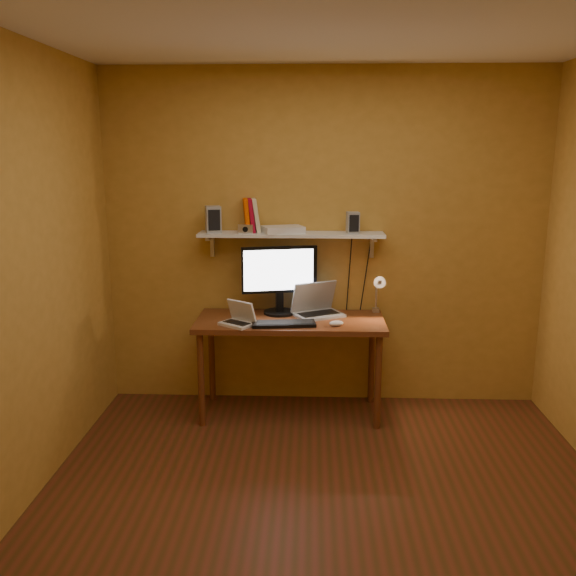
{
  "coord_description": "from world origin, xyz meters",
  "views": [
    {
      "loc": [
        -0.1,
        -3.1,
        1.98
      ],
      "look_at": [
        -0.26,
        1.18,
        1.01
      ],
      "focal_mm": 38.0,
      "sensor_mm": 36.0,
      "label": 1
    }
  ],
  "objects_px": {
    "desk_lamp": "(378,289)",
    "shelf_camera": "(245,229)",
    "speaker_right": "(353,223)",
    "router": "(283,229)",
    "desk": "(290,330)",
    "netbook": "(239,318)",
    "keyboard": "(284,324)",
    "mouse": "(336,323)",
    "speaker_left": "(213,219)",
    "laptop": "(316,306)",
    "wall_shelf": "(291,235)",
    "monitor": "(279,276)"
  },
  "relations": [
    {
      "from": "netbook",
      "to": "mouse",
      "type": "distance_m",
      "value": 0.7
    },
    {
      "from": "mouse",
      "to": "desk_lamp",
      "type": "relative_size",
      "value": 0.28
    },
    {
      "from": "shelf_camera",
      "to": "router",
      "type": "relative_size",
      "value": 0.38
    },
    {
      "from": "monitor",
      "to": "speaker_left",
      "type": "height_order",
      "value": "speaker_left"
    },
    {
      "from": "keyboard",
      "to": "shelf_camera",
      "type": "xyz_separation_m",
      "value": [
        -0.3,
        0.3,
        0.65
      ]
    },
    {
      "from": "keyboard",
      "to": "shelf_camera",
      "type": "distance_m",
      "value": 0.77
    },
    {
      "from": "wall_shelf",
      "to": "netbook",
      "type": "bearing_deg",
      "value": -136.19
    },
    {
      "from": "speaker_left",
      "to": "router",
      "type": "bearing_deg",
      "value": -16.35
    },
    {
      "from": "desk_lamp",
      "to": "speaker_right",
      "type": "bearing_deg",
      "value": 165.08
    },
    {
      "from": "speaker_right",
      "to": "wall_shelf",
      "type": "bearing_deg",
      "value": 170.13
    },
    {
      "from": "router",
      "to": "desk",
      "type": "bearing_deg",
      "value": -71.72
    },
    {
      "from": "router",
      "to": "wall_shelf",
      "type": "bearing_deg",
      "value": 6.4
    },
    {
      "from": "netbook",
      "to": "shelf_camera",
      "type": "xyz_separation_m",
      "value": [
        0.02,
        0.29,
        0.61
      ]
    },
    {
      "from": "desk",
      "to": "speaker_right",
      "type": "distance_m",
      "value": 0.93
    },
    {
      "from": "laptop",
      "to": "netbook",
      "type": "xyz_separation_m",
      "value": [
        -0.56,
        -0.29,
        -0.02
      ]
    },
    {
      "from": "mouse",
      "to": "shelf_camera",
      "type": "distance_m",
      "value": 0.98
    },
    {
      "from": "speaker_right",
      "to": "shelf_camera",
      "type": "xyz_separation_m",
      "value": [
        -0.8,
        -0.04,
        -0.05
      ]
    },
    {
      "from": "laptop",
      "to": "desk_lamp",
      "type": "bearing_deg",
      "value": -28.44
    },
    {
      "from": "speaker_left",
      "to": "speaker_right",
      "type": "xyz_separation_m",
      "value": [
        1.05,
        -0.01,
        -0.02
      ]
    },
    {
      "from": "desk_lamp",
      "to": "shelf_camera",
      "type": "bearing_deg",
      "value": 179.45
    },
    {
      "from": "laptop",
      "to": "speaker_left",
      "type": "relative_size",
      "value": 2.16
    },
    {
      "from": "monitor",
      "to": "netbook",
      "type": "relative_size",
      "value": 2.0
    },
    {
      "from": "netbook",
      "to": "keyboard",
      "type": "height_order",
      "value": "netbook"
    },
    {
      "from": "keyboard",
      "to": "desk_lamp",
      "type": "xyz_separation_m",
      "value": [
        0.7,
        0.29,
        0.2
      ]
    },
    {
      "from": "desk",
      "to": "desk_lamp",
      "type": "xyz_separation_m",
      "value": [
        0.66,
        0.13,
        0.29
      ]
    },
    {
      "from": "laptop",
      "to": "shelf_camera",
      "type": "relative_size",
      "value": 3.82
    },
    {
      "from": "speaker_left",
      "to": "shelf_camera",
      "type": "xyz_separation_m",
      "value": [
        0.25,
        -0.05,
        -0.07
      ]
    },
    {
      "from": "monitor",
      "to": "shelf_camera",
      "type": "distance_m",
      "value": 0.44
    },
    {
      "from": "laptop",
      "to": "speaker_left",
      "type": "bearing_deg",
      "value": 148.67
    },
    {
      "from": "netbook",
      "to": "laptop",
      "type": "bearing_deg",
      "value": 62.66
    },
    {
      "from": "laptop",
      "to": "router",
      "type": "xyz_separation_m",
      "value": [
        -0.26,
        0.05,
        0.58
      ]
    },
    {
      "from": "desk_lamp",
      "to": "router",
      "type": "xyz_separation_m",
      "value": [
        -0.72,
        0.06,
        0.44
      ]
    },
    {
      "from": "desk",
      "to": "netbook",
      "type": "height_order",
      "value": "netbook"
    },
    {
      "from": "netbook",
      "to": "wall_shelf",
      "type": "bearing_deg",
      "value": 79.1
    },
    {
      "from": "wall_shelf",
      "to": "keyboard",
      "type": "relative_size",
      "value": 3.07
    },
    {
      "from": "speaker_right",
      "to": "router",
      "type": "height_order",
      "value": "speaker_right"
    },
    {
      "from": "wall_shelf",
      "to": "laptop",
      "type": "xyz_separation_m",
      "value": [
        0.19,
        -0.06,
        -0.54
      ]
    },
    {
      "from": "desk",
      "to": "mouse",
      "type": "relative_size",
      "value": 13.17
    },
    {
      "from": "wall_shelf",
      "to": "speaker_left",
      "type": "height_order",
      "value": "speaker_left"
    },
    {
      "from": "keyboard",
      "to": "speaker_right",
      "type": "relative_size",
      "value": 2.86
    },
    {
      "from": "laptop",
      "to": "desk_lamp",
      "type": "xyz_separation_m",
      "value": [
        0.47,
        -0.01,
        0.14
      ]
    },
    {
      "from": "desk",
      "to": "keyboard",
      "type": "height_order",
      "value": "keyboard"
    },
    {
      "from": "desk_lamp",
      "to": "shelf_camera",
      "type": "distance_m",
      "value": 1.1
    },
    {
      "from": "monitor",
      "to": "laptop",
      "type": "distance_m",
      "value": 0.36
    },
    {
      "from": "speaker_right",
      "to": "router",
      "type": "distance_m",
      "value": 0.53
    },
    {
      "from": "laptop",
      "to": "mouse",
      "type": "distance_m",
      "value": 0.33
    },
    {
      "from": "speaker_left",
      "to": "router",
      "type": "relative_size",
      "value": 0.67
    },
    {
      "from": "shelf_camera",
      "to": "netbook",
      "type": "bearing_deg",
      "value": -94.74
    },
    {
      "from": "desk",
      "to": "laptop",
      "type": "xyz_separation_m",
      "value": [
        0.19,
        0.13,
        0.15
      ]
    },
    {
      "from": "speaker_left",
      "to": "router",
      "type": "xyz_separation_m",
      "value": [
        0.53,
        0.0,
        -0.07
      ]
    }
  ]
}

